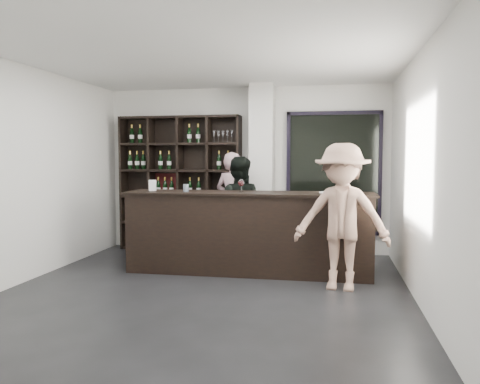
% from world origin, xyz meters
% --- Properties ---
extents(floor, '(5.00, 5.50, 0.01)m').
position_xyz_m(floor, '(0.00, 0.00, -0.01)').
color(floor, black).
rests_on(floor, ground).
extents(wine_shelf, '(2.20, 0.35, 2.40)m').
position_xyz_m(wine_shelf, '(-1.15, 2.57, 1.20)').
color(wine_shelf, black).
rests_on(wine_shelf, floor).
extents(structural_column, '(0.40, 0.40, 2.90)m').
position_xyz_m(structural_column, '(0.35, 2.47, 1.45)').
color(structural_column, silver).
rests_on(structural_column, floor).
extents(glass_panel, '(1.60, 0.08, 2.10)m').
position_xyz_m(glass_panel, '(1.55, 2.69, 1.40)').
color(glass_panel, black).
rests_on(glass_panel, floor).
extents(tasting_counter, '(3.55, 0.73, 1.17)m').
position_xyz_m(tasting_counter, '(0.35, 1.10, 0.59)').
color(tasting_counter, black).
rests_on(tasting_counter, floor).
extents(taster_pink, '(0.74, 0.59, 1.76)m').
position_xyz_m(taster_pink, '(-0.15, 2.40, 0.88)').
color(taster_pink, '#CFA2A9').
rests_on(taster_pink, floor).
extents(taster_black, '(0.86, 0.69, 1.68)m').
position_xyz_m(taster_black, '(0.05, 1.85, 0.84)').
color(taster_black, black).
rests_on(taster_black, floor).
extents(customer, '(1.28, 0.85, 1.84)m').
position_xyz_m(customer, '(1.65, 0.50, 0.92)').
color(customer, '#A07A66').
rests_on(customer, floor).
extents(wine_glass, '(0.10, 0.10, 0.21)m').
position_xyz_m(wine_glass, '(0.25, 1.10, 1.28)').
color(wine_glass, white).
rests_on(wine_glass, tasting_counter).
extents(spit_cup, '(0.08, 0.08, 0.11)m').
position_xyz_m(spit_cup, '(-0.55, 1.02, 1.23)').
color(spit_cup, '#A1B4C9').
rests_on(spit_cup, tasting_counter).
extents(napkin_stack, '(0.16, 0.16, 0.02)m').
position_xyz_m(napkin_stack, '(1.43, 1.13, 1.18)').
color(napkin_stack, white).
rests_on(napkin_stack, tasting_counter).
extents(card_stand, '(0.12, 0.08, 0.16)m').
position_xyz_m(card_stand, '(-1.10, 1.11, 1.25)').
color(card_stand, white).
rests_on(card_stand, tasting_counter).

